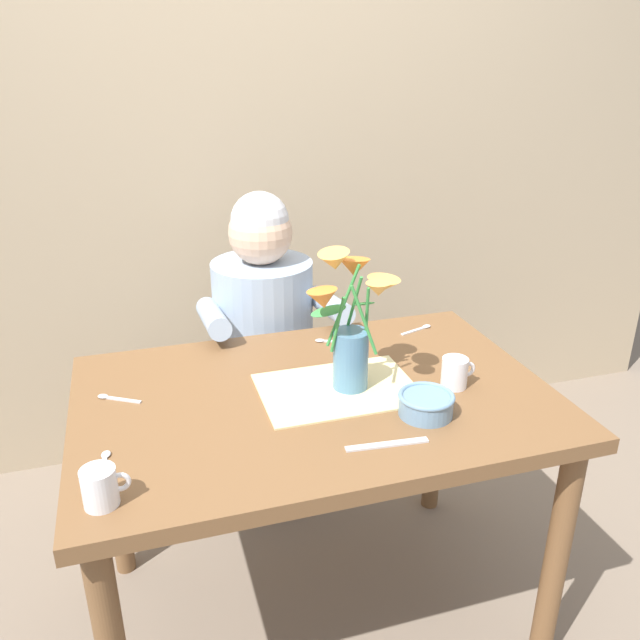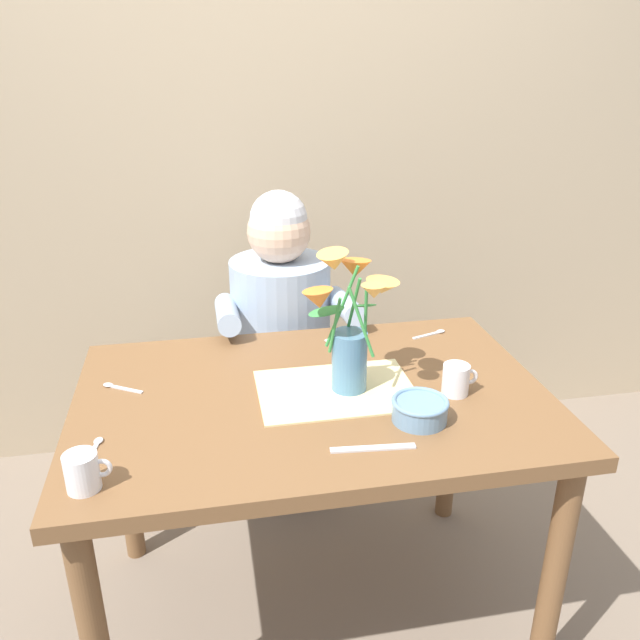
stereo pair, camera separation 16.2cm
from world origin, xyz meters
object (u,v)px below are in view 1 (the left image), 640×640
at_px(flower_vase, 351,322).
at_px(dinner_knife, 387,444).
at_px(seated_person, 265,354).
at_px(ceramic_bowl, 426,403).
at_px(coffee_cup, 101,487).
at_px(ceramic_mug, 455,372).

xyz_separation_m(flower_vase, dinner_knife, (-0.01, -0.27, -0.18)).
height_order(seated_person, ceramic_bowl, seated_person).
bearing_deg(coffee_cup, flower_vase, 25.58).
relative_size(seated_person, ceramic_bowl, 8.35).
relative_size(seated_person, flower_vase, 3.06).
bearing_deg(coffee_cup, seated_person, 60.39).
bearing_deg(dinner_knife, seated_person, 100.61).
height_order(ceramic_bowl, coffee_cup, coffee_cup).
bearing_deg(ceramic_bowl, flower_vase, 127.43).
xyz_separation_m(flower_vase, ceramic_bowl, (0.13, -0.17, -0.16)).
height_order(ceramic_bowl, ceramic_mug, ceramic_mug).
bearing_deg(coffee_cup, dinner_knife, 2.26).
xyz_separation_m(ceramic_bowl, dinner_knife, (-0.14, -0.09, -0.03)).
xyz_separation_m(ceramic_bowl, ceramic_mug, (0.13, 0.11, 0.01)).
distance_m(seated_person, flower_vase, 0.72).
relative_size(ceramic_mug, coffee_cup, 1.00).
height_order(dinner_knife, coffee_cup, coffee_cup).
bearing_deg(flower_vase, coffee_cup, -154.42).
height_order(flower_vase, ceramic_mug, flower_vase).
distance_m(ceramic_bowl, coffee_cup, 0.75).
relative_size(ceramic_bowl, coffee_cup, 1.46).
height_order(ceramic_mug, coffee_cup, same).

